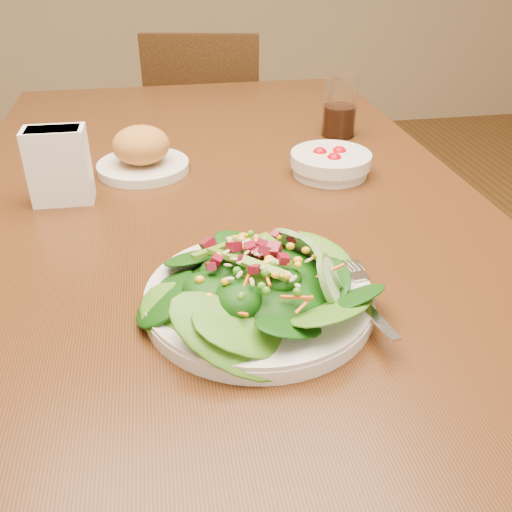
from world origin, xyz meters
name	(u,v)px	position (x,y,z in m)	size (l,w,h in m)	color
ground_plane	(226,461)	(0.00, 0.00, 0.00)	(5.00, 5.00, 0.00)	brown
dining_table	(217,232)	(0.00, 0.00, 0.65)	(0.90, 1.40, 0.75)	#482A11
chair_far	(208,144)	(0.08, 1.03, 0.45)	(0.46, 0.46, 0.85)	#482C14
salad_plate	(267,285)	(0.02, -0.38, 0.78)	(0.29, 0.28, 0.08)	silver
bread_plate	(142,153)	(-0.13, 0.08, 0.79)	(0.17, 0.17, 0.09)	silver
tomato_bowl	(330,163)	(0.22, 0.00, 0.77)	(0.15, 0.15, 0.05)	silver
drinking_glass	(340,110)	(0.29, 0.21, 0.81)	(0.07, 0.07, 0.13)	silver
napkin_holder	(59,164)	(-0.26, -0.03, 0.82)	(0.10, 0.06, 0.13)	white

